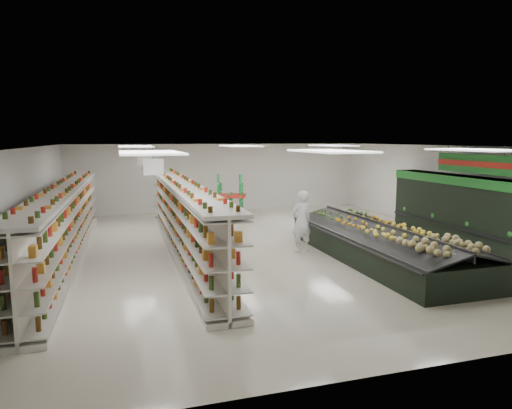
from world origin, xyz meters
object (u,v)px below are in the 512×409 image
object	(u,v)px
gondola_center	(184,221)
shopper_main	(301,221)
gondola_left	(65,228)
produce_island	(381,243)
soda_endcap	(230,197)
shopper_background	(169,209)

from	to	relation	value
gondola_center	shopper_main	bearing A→B (deg)	-17.80
gondola_left	gondola_center	size ratio (longest dim) A/B	0.98
produce_island	soda_endcap	distance (m)	8.89
gondola_center	shopper_background	size ratio (longest dim) A/B	8.23
gondola_left	shopper_main	world-z (taller)	gondola_left
gondola_center	shopper_background	world-z (taller)	gondola_center
produce_island	shopper_main	bearing A→B (deg)	141.20
shopper_background	shopper_main	bearing A→B (deg)	-129.03
soda_endcap	shopper_main	world-z (taller)	shopper_main
gondola_center	soda_endcap	distance (m)	6.64
shopper_background	gondola_left	bearing A→B (deg)	156.43
gondola_center	shopper_background	xyz separation A→B (m)	(-0.02, 3.91, -0.23)
produce_island	soda_endcap	world-z (taller)	soda_endcap
gondola_left	soda_endcap	xyz separation A→B (m)	(6.29, 6.05, -0.11)
gondola_left	soda_endcap	distance (m)	8.72
gondola_left	produce_island	world-z (taller)	gondola_left
gondola_left	produce_island	xyz separation A→B (m)	(8.65, -2.51, -0.46)
soda_endcap	produce_island	bearing A→B (deg)	-74.55
gondola_center	produce_island	bearing A→B (deg)	-26.14
produce_island	shopper_background	size ratio (longest dim) A/B	4.90
gondola_left	shopper_main	bearing A→B (deg)	-7.05
shopper_main	produce_island	bearing A→B (deg)	128.95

